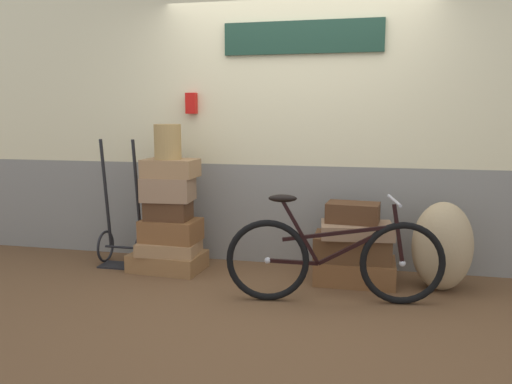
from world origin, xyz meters
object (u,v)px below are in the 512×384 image
at_px(suitcase_2, 171,230).
at_px(bicycle, 334,259).
at_px(suitcase_7, 352,247).
at_px(suitcase_8, 357,230).
at_px(suitcase_4, 168,189).
at_px(suitcase_6, 355,270).
at_px(suitcase_1, 169,247).
at_px(suitcase_0, 168,261).
at_px(burlap_sack, 442,246).
at_px(wicker_basket, 168,142).
at_px(luggage_trolley, 122,237).
at_px(suitcase_3, 168,210).
at_px(suitcase_9, 353,213).
at_px(suitcase_5, 171,168).

xyz_separation_m(suitcase_2, bicycle, (1.54, -0.50, -0.03)).
height_order(suitcase_7, bicycle, bicycle).
bearing_deg(suitcase_8, suitcase_4, 173.75).
bearing_deg(suitcase_6, suitcase_1, -178.05).
distance_m(suitcase_0, burlap_sack, 2.46).
bearing_deg(wicker_basket, suitcase_7, 0.94).
bearing_deg(burlap_sack, suitcase_6, 176.60).
height_order(suitcase_0, wicker_basket, wicker_basket).
bearing_deg(luggage_trolley, wicker_basket, -8.34).
bearing_deg(suitcase_0, suitcase_3, -10.36).
xyz_separation_m(suitcase_9, bicycle, (-0.12, -0.52, -0.27)).
bearing_deg(suitcase_7, wicker_basket, 179.85).
xyz_separation_m(luggage_trolley, bicycle, (2.09, -0.59, 0.08)).
relative_size(suitcase_0, wicker_basket, 2.07).
distance_m(luggage_trolley, burlap_sack, 2.95).
xyz_separation_m(suitcase_1, suitcase_8, (1.72, -0.00, 0.25)).
distance_m(suitcase_8, luggage_trolley, 2.26).
xyz_separation_m(suitcase_1, suitcase_6, (1.71, 0.04, -0.12)).
relative_size(suitcase_7, bicycle, 0.39).
distance_m(suitcase_0, suitcase_4, 0.69).
distance_m(wicker_basket, burlap_sack, 2.55).
bearing_deg(suitcase_5, suitcase_4, -130.66).
bearing_deg(wicker_basket, suitcase_4, -102.84).
relative_size(suitcase_4, bicycle, 0.27).
distance_m(suitcase_3, luggage_trolley, 0.61).
height_order(suitcase_4, suitcase_7, suitcase_4).
bearing_deg(suitcase_7, luggage_trolley, 177.62).
relative_size(suitcase_3, wicker_basket, 1.26).
relative_size(suitcase_4, luggage_trolley, 0.37).
relative_size(suitcase_4, suitcase_9, 1.03).
bearing_deg(suitcase_4, suitcase_5, 43.37).
xyz_separation_m(suitcase_8, bicycle, (-0.16, -0.48, -0.13)).
xyz_separation_m(suitcase_1, suitcase_7, (1.68, 0.05, 0.09)).
xyz_separation_m(suitcase_6, luggage_trolley, (-2.24, 0.06, 0.17)).
distance_m(suitcase_1, suitcase_9, 1.73).
bearing_deg(suitcase_0, suitcase_2, 3.99).
xyz_separation_m(suitcase_1, suitcase_2, (0.02, 0.01, 0.16)).
distance_m(suitcase_1, bicycle, 1.64).
height_order(suitcase_9, luggage_trolley, luggage_trolley).
relative_size(suitcase_3, bicycle, 0.24).
bearing_deg(suitcase_8, suitcase_9, 127.46).
height_order(suitcase_2, suitcase_4, suitcase_4).
xyz_separation_m(suitcase_3, bicycle, (1.56, -0.50, -0.23)).
xyz_separation_m(suitcase_2, suitcase_8, (1.70, -0.02, 0.09)).
bearing_deg(wicker_basket, suitcase_6, 0.68).
bearing_deg(suitcase_9, burlap_sack, 2.66).
relative_size(suitcase_0, suitcase_3, 1.65).
relative_size(suitcase_3, luggage_trolley, 0.33).
height_order(suitcase_1, luggage_trolley, luggage_trolley).
height_order(suitcase_2, wicker_basket, wicker_basket).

